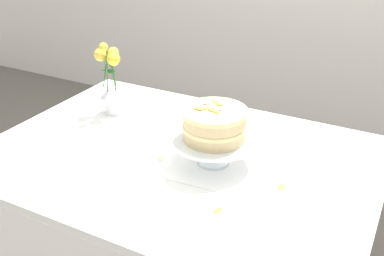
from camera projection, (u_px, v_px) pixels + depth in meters
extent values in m
cube|color=white|center=(179.00, 158.00, 1.67)|extent=(1.40, 1.00, 0.03)
cylinder|color=brown|center=(117.00, 157.00, 2.40)|extent=(0.06, 0.06, 0.71)
cylinder|color=brown|center=(352.00, 225.00, 1.90)|extent=(0.06, 0.06, 0.71)
cube|color=white|center=(213.00, 164.00, 1.60)|extent=(0.34, 0.34, 0.00)
cylinder|color=silver|center=(213.00, 162.00, 1.60)|extent=(0.11, 0.11, 0.01)
cylinder|color=silver|center=(213.00, 151.00, 1.58)|extent=(0.03, 0.03, 0.07)
cylinder|color=silver|center=(213.00, 140.00, 1.56)|extent=(0.29, 0.29, 0.01)
cylinder|color=beige|center=(214.00, 134.00, 1.55)|extent=(0.21, 0.21, 0.04)
cylinder|color=beige|center=(214.00, 127.00, 1.54)|extent=(0.22, 0.22, 0.01)
cylinder|color=beige|center=(214.00, 120.00, 1.52)|extent=(0.21, 0.21, 0.04)
cylinder|color=beige|center=(214.00, 112.00, 1.51)|extent=(0.22, 0.22, 0.02)
ellipsoid|color=orange|center=(213.00, 110.00, 1.51)|extent=(0.04, 0.04, 0.01)
ellipsoid|color=yellow|center=(215.00, 101.00, 1.57)|extent=(0.03, 0.04, 0.00)
ellipsoid|color=pink|center=(200.00, 108.00, 1.52)|extent=(0.03, 0.04, 0.01)
ellipsoid|color=pink|center=(218.00, 109.00, 1.51)|extent=(0.03, 0.04, 0.01)
ellipsoid|color=yellow|center=(216.00, 111.00, 1.49)|extent=(0.03, 0.03, 0.01)
ellipsoid|color=pink|center=(207.00, 103.00, 1.55)|extent=(0.03, 0.03, 0.01)
ellipsoid|color=orange|center=(220.00, 105.00, 1.54)|extent=(0.03, 0.02, 0.00)
ellipsoid|color=orange|center=(199.00, 108.00, 1.51)|extent=(0.04, 0.03, 0.01)
ellipsoid|color=pink|center=(218.00, 108.00, 1.52)|extent=(0.04, 0.03, 0.01)
ellipsoid|color=yellow|center=(206.00, 108.00, 1.52)|extent=(0.03, 0.03, 0.01)
cylinder|color=silver|center=(113.00, 105.00, 1.97)|extent=(0.08, 0.08, 0.07)
cone|color=silver|center=(112.00, 91.00, 1.94)|extent=(0.10, 0.10, 0.06)
cylinder|color=#2D6028|center=(113.00, 75.00, 1.90)|extent=(0.02, 0.01, 0.14)
sphere|color=yellow|center=(113.00, 59.00, 1.87)|extent=(0.06, 0.06, 0.06)
ellipsoid|color=#236B2D|center=(111.00, 71.00, 1.89)|extent=(0.05, 0.02, 0.01)
cylinder|color=#2D6028|center=(113.00, 70.00, 1.93)|extent=(0.01, 0.03, 0.15)
sphere|color=yellow|center=(113.00, 52.00, 1.91)|extent=(0.04, 0.04, 0.04)
ellipsoid|color=#236B2D|center=(112.00, 64.00, 1.93)|extent=(0.03, 0.05, 0.02)
cylinder|color=#2D6028|center=(105.00, 72.00, 1.92)|extent=(0.04, 0.01, 0.15)
sphere|color=yellow|center=(101.00, 55.00, 1.90)|extent=(0.05, 0.05, 0.05)
ellipsoid|color=#236B2D|center=(105.00, 71.00, 1.92)|extent=(0.04, 0.02, 0.01)
cylinder|color=#2D6028|center=(107.00, 69.00, 1.88)|extent=(0.01, 0.03, 0.19)
sphere|color=yellow|center=(103.00, 47.00, 1.83)|extent=(0.04, 0.04, 0.04)
ellipsoid|color=#236B2D|center=(107.00, 63.00, 1.88)|extent=(0.02, 0.04, 0.02)
ellipsoid|color=yellow|center=(282.00, 187.00, 1.47)|extent=(0.03, 0.04, 0.00)
ellipsoid|color=#E56B51|center=(161.00, 158.00, 1.63)|extent=(0.04, 0.05, 0.00)
ellipsoid|color=orange|center=(218.00, 210.00, 1.36)|extent=(0.03, 0.04, 0.00)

